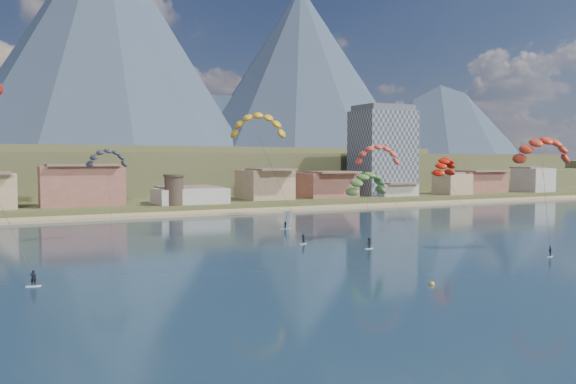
{
  "coord_description": "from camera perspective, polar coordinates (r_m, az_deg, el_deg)",
  "views": [
    {
      "loc": [
        -37.69,
        -44.73,
        14.85
      ],
      "look_at": [
        0.0,
        32.0,
        10.0
      ],
      "focal_mm": 36.33,
      "sensor_mm": 36.0,
      "label": 1
    }
  ],
  "objects": [
    {
      "name": "distant_kite_dark",
      "position": [
        110.41,
        -17.29,
        3.48
      ],
      "size": [
        8.11,
        6.17,
        18.24
      ],
      "color": "#262626",
      "rests_on": "ground"
    },
    {
      "name": "beach",
      "position": [
        156.05,
        -12.08,
        -2.19
      ],
      "size": [
        2200.0,
        12.0,
        0.9
      ],
      "color": "tan",
      "rests_on": "ground"
    },
    {
      "name": "kitesurfer_yellow",
      "position": [
        113.04,
        -2.92,
        6.88
      ],
      "size": [
        11.93,
        18.84,
        26.26
      ],
      "color": "silver",
      "rests_on": "ground"
    },
    {
      "name": "windsurfer",
      "position": [
        123.94,
        -0.19,
        -3.08
      ],
      "size": [
        2.19,
        2.42,
        3.76
      ],
      "color": "silver",
      "rests_on": "ground"
    },
    {
      "name": "foothills",
      "position": [
        283.69,
        -13.94,
        1.98
      ],
      "size": [
        940.0,
        210.0,
        18.0
      ],
      "color": "brown",
      "rests_on": "ground"
    },
    {
      "name": "distant_kite_red",
      "position": [
        124.71,
        15.04,
        2.68
      ],
      "size": [
        9.14,
        7.63,
        16.91
      ],
      "color": "#262626",
      "rests_on": "ground"
    },
    {
      "name": "distant_kite_orange",
      "position": [
        109.7,
        8.77,
        3.94
      ],
      "size": [
        9.36,
        7.29,
        19.13
      ],
      "color": "#262626",
      "rests_on": "ground"
    },
    {
      "name": "kitesurfer_orange",
      "position": [
        104.36,
        23.66,
        4.11
      ],
      "size": [
        11.32,
        10.32,
        19.64
      ],
      "color": "silver",
      "rests_on": "ground"
    },
    {
      "name": "mountain_ridge",
      "position": [
        879.18,
        -24.89,
        11.81
      ],
      "size": [
        2060.0,
        480.0,
        400.0
      ],
      "color": "#314052",
      "rests_on": "ground"
    },
    {
      "name": "watchtower",
      "position": [
        164.59,
        -11.09,
        0.23
      ],
      "size": [
        5.82,
        5.82,
        8.6
      ],
      "color": "#47382D",
      "rests_on": "ground"
    },
    {
      "name": "apartment_tower",
      "position": [
        211.89,
        9.25,
        4.01
      ],
      "size": [
        20.0,
        16.0,
        32.0
      ],
      "color": "gray",
      "rests_on": "ground"
    },
    {
      "name": "ground",
      "position": [
        60.35,
        13.78,
        -11.09
      ],
      "size": [
        2400.0,
        2400.0,
        0.0
      ],
      "primitive_type": "plane",
      "color": "black",
      "rests_on": "ground"
    },
    {
      "name": "kitesurfer_green",
      "position": [
        108.49,
        7.72,
        1.13
      ],
      "size": [
        12.23,
        13.57,
        15.59
      ],
      "color": "silver",
      "rests_on": "ground"
    },
    {
      "name": "buoy",
      "position": [
        71.57,
        13.92,
        -8.74
      ],
      "size": [
        0.62,
        0.62,
        0.62
      ],
      "color": "yellow",
      "rests_on": "ground"
    },
    {
      "name": "land",
      "position": [
        606.08,
        -22.6,
        1.59
      ],
      "size": [
        2200.0,
        900.0,
        4.0
      ],
      "color": "brown",
      "rests_on": "ground"
    }
  ]
}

